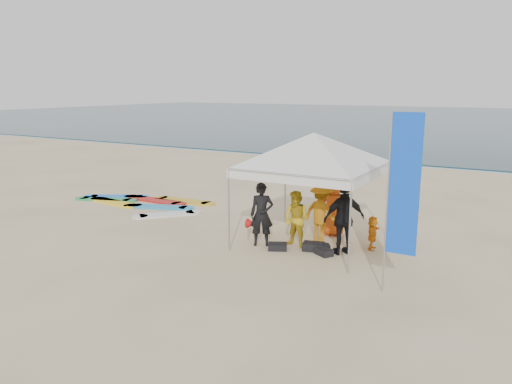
{
  "coord_description": "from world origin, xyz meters",
  "views": [
    {
      "loc": [
        7.1,
        -10.07,
        4.29
      ],
      "look_at": [
        -0.14,
        2.6,
        1.2
      ],
      "focal_mm": 35.0,
      "sensor_mm": 36.0,
      "label": 1
    }
  ],
  "objects_px": {
    "person_black_a": "(262,214)",
    "surfboard_spread": "(143,203)",
    "person_yellow": "(296,220)",
    "person_orange_a": "(321,214)",
    "canopy_tent": "(314,133)",
    "person_orange_b": "(333,208)",
    "feather_flag": "(403,187)",
    "marker_pennant": "(251,224)",
    "person_seated": "(373,233)",
    "person_black_b": "(344,219)"
  },
  "relations": [
    {
      "from": "person_black_a",
      "to": "person_yellow",
      "type": "xyz_separation_m",
      "value": [
        0.9,
        0.31,
        -0.1
      ]
    },
    {
      "from": "person_orange_b",
      "to": "surfboard_spread",
      "type": "height_order",
      "value": "person_orange_b"
    },
    {
      "from": "canopy_tent",
      "to": "feather_flag",
      "type": "xyz_separation_m",
      "value": [
        2.95,
        -2.31,
        -0.78
      ]
    },
    {
      "from": "marker_pennant",
      "to": "surfboard_spread",
      "type": "xyz_separation_m",
      "value": [
        -5.86,
        1.97,
        -0.46
      ]
    },
    {
      "from": "person_yellow",
      "to": "person_orange_a",
      "type": "height_order",
      "value": "person_orange_a"
    },
    {
      "from": "person_seated",
      "to": "feather_flag",
      "type": "distance_m",
      "value": 3.49
    },
    {
      "from": "person_black_b",
      "to": "person_seated",
      "type": "distance_m",
      "value": 1.04
    },
    {
      "from": "person_yellow",
      "to": "person_black_b",
      "type": "distance_m",
      "value": 1.32
    },
    {
      "from": "person_black_b",
      "to": "canopy_tent",
      "type": "height_order",
      "value": "canopy_tent"
    },
    {
      "from": "person_orange_a",
      "to": "person_seated",
      "type": "bearing_deg",
      "value": -158.09
    },
    {
      "from": "person_black_a",
      "to": "surfboard_spread",
      "type": "relative_size",
      "value": 0.32
    },
    {
      "from": "feather_flag",
      "to": "surfboard_spread",
      "type": "xyz_separation_m",
      "value": [
        -10.39,
        3.66,
        -2.27
      ]
    },
    {
      "from": "person_yellow",
      "to": "person_orange_b",
      "type": "relative_size",
      "value": 0.93
    },
    {
      "from": "person_orange_b",
      "to": "marker_pennant",
      "type": "relative_size",
      "value": 2.61
    },
    {
      "from": "person_orange_a",
      "to": "feather_flag",
      "type": "height_order",
      "value": "feather_flag"
    },
    {
      "from": "person_black_b",
      "to": "person_orange_b",
      "type": "distance_m",
      "value": 1.69
    },
    {
      "from": "person_yellow",
      "to": "feather_flag",
      "type": "bearing_deg",
      "value": -20.32
    },
    {
      "from": "person_orange_b",
      "to": "feather_flag",
      "type": "xyz_separation_m",
      "value": [
        2.73,
        -3.37,
        1.48
      ]
    },
    {
      "from": "person_seated",
      "to": "canopy_tent",
      "type": "relative_size",
      "value": 0.2
    },
    {
      "from": "person_orange_b",
      "to": "surfboard_spread",
      "type": "relative_size",
      "value": 0.31
    },
    {
      "from": "person_black_a",
      "to": "marker_pennant",
      "type": "distance_m",
      "value": 0.61
    },
    {
      "from": "person_black_a",
      "to": "feather_flag",
      "type": "relative_size",
      "value": 0.45
    },
    {
      "from": "person_orange_b",
      "to": "person_seated",
      "type": "bearing_deg",
      "value": 125.27
    },
    {
      "from": "person_black_b",
      "to": "marker_pennant",
      "type": "xyz_separation_m",
      "value": [
        -2.65,
        -0.22,
        -0.46
      ]
    },
    {
      "from": "person_yellow",
      "to": "feather_flag",
      "type": "distance_m",
      "value": 3.97
    },
    {
      "from": "canopy_tent",
      "to": "person_orange_b",
      "type": "bearing_deg",
      "value": 78.6
    },
    {
      "from": "canopy_tent",
      "to": "marker_pennant",
      "type": "bearing_deg",
      "value": -158.78
    },
    {
      "from": "person_seated",
      "to": "feather_flag",
      "type": "height_order",
      "value": "feather_flag"
    },
    {
      "from": "person_orange_a",
      "to": "feather_flag",
      "type": "bearing_deg",
      "value": 151.92
    },
    {
      "from": "person_orange_b",
      "to": "feather_flag",
      "type": "distance_m",
      "value": 4.58
    },
    {
      "from": "person_black_b",
      "to": "canopy_tent",
      "type": "bearing_deg",
      "value": -64.75
    },
    {
      "from": "person_black_a",
      "to": "person_orange_a",
      "type": "distance_m",
      "value": 1.65
    },
    {
      "from": "person_seated",
      "to": "surfboard_spread",
      "type": "height_order",
      "value": "person_seated"
    },
    {
      "from": "person_orange_a",
      "to": "person_orange_b",
      "type": "relative_size",
      "value": 1.03
    },
    {
      "from": "person_orange_b",
      "to": "marker_pennant",
      "type": "height_order",
      "value": "person_orange_b"
    },
    {
      "from": "person_black_a",
      "to": "surfboard_spread",
      "type": "height_order",
      "value": "person_black_a"
    },
    {
      "from": "person_seated",
      "to": "surfboard_spread",
      "type": "bearing_deg",
      "value": 73.93
    },
    {
      "from": "feather_flag",
      "to": "surfboard_spread",
      "type": "height_order",
      "value": "feather_flag"
    },
    {
      "from": "person_black_a",
      "to": "person_yellow",
      "type": "relative_size",
      "value": 1.12
    },
    {
      "from": "person_seated",
      "to": "marker_pennant",
      "type": "relative_size",
      "value": 1.44
    },
    {
      "from": "person_orange_b",
      "to": "marker_pennant",
      "type": "bearing_deg",
      "value": 15.68
    },
    {
      "from": "marker_pennant",
      "to": "person_orange_a",
      "type": "bearing_deg",
      "value": 22.74
    },
    {
      "from": "canopy_tent",
      "to": "surfboard_spread",
      "type": "height_order",
      "value": "canopy_tent"
    },
    {
      "from": "person_black_a",
      "to": "canopy_tent",
      "type": "height_order",
      "value": "canopy_tent"
    },
    {
      "from": "person_seated",
      "to": "person_black_a",
      "type": "bearing_deg",
      "value": 102.96
    },
    {
      "from": "person_yellow",
      "to": "surfboard_spread",
      "type": "relative_size",
      "value": 0.29
    },
    {
      "from": "feather_flag",
      "to": "surfboard_spread",
      "type": "bearing_deg",
      "value": 160.57
    },
    {
      "from": "person_orange_a",
      "to": "canopy_tent",
      "type": "relative_size",
      "value": 0.37
    },
    {
      "from": "person_black_a",
      "to": "canopy_tent",
      "type": "relative_size",
      "value": 0.37
    },
    {
      "from": "feather_flag",
      "to": "canopy_tent",
      "type": "bearing_deg",
      "value": 141.96
    }
  ]
}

